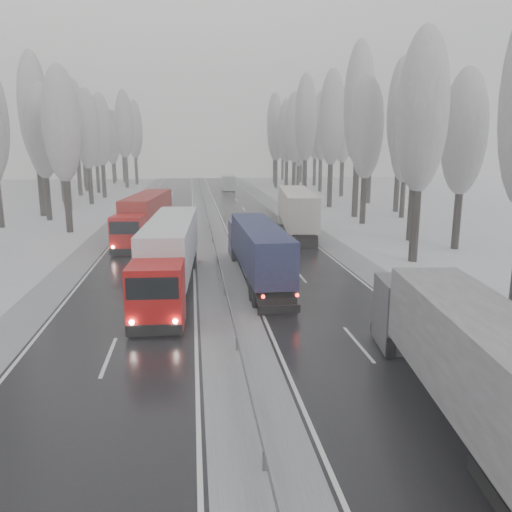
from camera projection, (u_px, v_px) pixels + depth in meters
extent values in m
cube|color=black|center=(283.00, 256.00, 38.99)|extent=(7.50, 200.00, 0.03)
cube|color=black|center=(147.00, 260.00, 37.69)|extent=(7.50, 200.00, 0.03)
cube|color=#9DA0A5|center=(216.00, 258.00, 38.34)|extent=(3.00, 200.00, 0.04)
cube|color=#9DA0A5|center=(345.00, 254.00, 39.60)|extent=(2.40, 200.00, 0.04)
cube|color=#9DA0A5|center=(79.00, 261.00, 37.08)|extent=(2.40, 200.00, 0.04)
cube|color=slate|center=(216.00, 250.00, 38.22)|extent=(0.06, 200.00, 0.32)
cube|color=slate|center=(217.00, 260.00, 36.35)|extent=(0.12, 0.12, 0.60)
cube|color=slate|center=(205.00, 208.00, 67.35)|extent=(0.12, 0.12, 0.60)
cylinder|color=black|center=(415.00, 224.00, 36.66)|extent=(0.68, 0.68, 5.62)
ellipsoid|color=gray|center=(423.00, 111.00, 34.94)|extent=(3.60, 3.60, 11.48)
cylinder|color=black|center=(457.00, 219.00, 41.29)|extent=(0.64, 0.64, 4.94)
ellipsoid|color=gray|center=(465.00, 132.00, 39.78)|extent=(3.60, 3.60, 10.09)
cylinder|color=black|center=(411.00, 211.00, 44.99)|extent=(0.66, 0.66, 5.32)
ellipsoid|color=gray|center=(417.00, 124.00, 43.36)|extent=(3.60, 3.60, 10.88)
cylinder|color=black|center=(416.00, 201.00, 49.04)|extent=(0.72, 0.72, 6.31)
ellipsoid|color=gray|center=(422.00, 105.00, 47.10)|extent=(3.60, 3.60, 12.90)
cylinder|color=black|center=(363.00, 199.00, 54.99)|extent=(0.67, 0.67, 5.38)
ellipsoid|color=gray|center=(367.00, 128.00, 53.34)|extent=(3.60, 3.60, 10.98)
cylinder|color=black|center=(402.00, 198.00, 59.73)|extent=(0.62, 0.62, 4.59)
ellipsoid|color=gray|center=(406.00, 142.00, 58.32)|extent=(3.60, 3.60, 9.39)
cylinder|color=black|center=(355.00, 188.00, 60.18)|extent=(0.76, 0.76, 6.95)
ellipsoid|color=gray|center=(359.00, 102.00, 58.05)|extent=(3.60, 3.60, 14.19)
cylinder|color=black|center=(397.00, 186.00, 64.95)|extent=(0.74, 0.74, 6.59)
ellipsoid|color=gray|center=(401.00, 111.00, 62.93)|extent=(3.60, 3.60, 13.46)
cylinder|color=black|center=(330.00, 184.00, 70.13)|extent=(0.72, 0.72, 6.37)
ellipsoid|color=gray|center=(332.00, 117.00, 68.18)|extent=(3.60, 3.60, 13.01)
cylinder|color=black|center=(369.00, 183.00, 74.93)|extent=(0.70, 0.70, 5.97)
ellipsoid|color=gray|center=(372.00, 125.00, 73.10)|extent=(3.60, 3.60, 12.20)
cylinder|color=black|center=(305.00, 179.00, 80.30)|extent=(0.74, 0.74, 6.65)
ellipsoid|color=gray|center=(306.00, 118.00, 78.26)|extent=(3.60, 3.60, 13.59)
cylinder|color=black|center=(342.00, 178.00, 85.14)|extent=(0.71, 0.71, 6.14)
ellipsoid|color=gray|center=(344.00, 125.00, 83.26)|extent=(3.60, 3.60, 12.54)
cylinder|color=black|center=(294.00, 177.00, 89.84)|extent=(0.71, 0.71, 6.05)
ellipsoid|color=gray|center=(295.00, 127.00, 87.98)|extent=(3.60, 3.60, 12.37)
cylinder|color=black|center=(320.00, 175.00, 94.42)|extent=(0.72, 0.72, 6.30)
ellipsoid|color=gray|center=(322.00, 126.00, 92.49)|extent=(3.60, 3.60, 12.87)
cylinder|color=black|center=(286.00, 175.00, 97.14)|extent=(0.70, 0.70, 5.88)
ellipsoid|color=gray|center=(287.00, 131.00, 95.34)|extent=(3.60, 3.60, 12.00)
cylinder|color=black|center=(298.00, 176.00, 101.51)|extent=(0.64, 0.64, 4.86)
ellipsoid|color=gray|center=(299.00, 142.00, 100.02)|extent=(3.60, 3.60, 9.92)
cylinder|color=black|center=(276.00, 173.00, 103.90)|extent=(0.70, 0.70, 5.98)
ellipsoid|color=gray|center=(276.00, 131.00, 102.07)|extent=(3.60, 3.60, 12.21)
cylinder|color=black|center=(314.00, 171.00, 108.89)|extent=(0.71, 0.71, 6.19)
ellipsoid|color=gray|center=(315.00, 130.00, 107.00)|extent=(3.60, 3.60, 12.64)
cylinder|color=black|center=(274.00, 169.00, 113.51)|extent=(0.75, 0.75, 6.86)
ellipsoid|color=gray|center=(275.00, 124.00, 111.40)|extent=(3.60, 3.60, 14.01)
cylinder|color=black|center=(301.00, 171.00, 118.39)|extent=(0.68, 0.68, 5.55)
ellipsoid|color=gray|center=(301.00, 136.00, 116.68)|extent=(3.60, 3.60, 11.33)
cylinder|color=black|center=(274.00, 169.00, 124.03)|extent=(0.71, 0.71, 6.09)
ellipsoid|color=gray|center=(274.00, 133.00, 122.17)|extent=(3.60, 3.60, 12.45)
cylinder|color=black|center=(282.00, 169.00, 128.32)|extent=(0.67, 0.67, 5.49)
ellipsoid|color=gray|center=(283.00, 138.00, 126.64)|extent=(3.60, 3.60, 11.21)
cylinder|color=black|center=(68.00, 205.00, 49.34)|extent=(0.67, 0.67, 5.44)
ellipsoid|color=gray|center=(61.00, 124.00, 47.67)|extent=(3.60, 3.60, 11.11)
cylinder|color=black|center=(48.00, 198.00, 57.53)|extent=(0.66, 0.66, 5.23)
ellipsoid|color=gray|center=(42.00, 131.00, 55.93)|extent=(3.60, 3.60, 10.68)
cylinder|color=black|center=(41.00, 189.00, 61.04)|extent=(0.74, 0.74, 6.60)
ellipsoid|color=gray|center=(34.00, 109.00, 59.02)|extent=(3.60, 3.60, 13.49)
cylinder|color=black|center=(69.00, 191.00, 66.89)|extent=(0.65, 0.65, 5.16)
ellipsoid|color=gray|center=(64.00, 134.00, 65.31)|extent=(3.60, 3.60, 10.54)
cylinder|color=black|center=(65.00, 186.00, 70.52)|extent=(0.69, 0.69, 5.79)
ellipsoid|color=gray|center=(60.00, 126.00, 68.75)|extent=(3.60, 3.60, 11.84)
cylinder|color=black|center=(91.00, 185.00, 73.58)|extent=(0.68, 0.68, 5.64)
ellipsoid|color=gray|center=(87.00, 129.00, 71.85)|extent=(3.60, 3.60, 11.53)
cylinder|color=black|center=(63.00, 180.00, 76.76)|extent=(0.73, 0.73, 6.56)
ellipsoid|color=gray|center=(58.00, 117.00, 74.75)|extent=(3.60, 3.60, 13.40)
cylinder|color=black|center=(104.00, 180.00, 83.36)|extent=(0.69, 0.69, 5.79)
ellipsoid|color=gray|center=(100.00, 129.00, 81.59)|extent=(3.60, 3.60, 11.84)
cylinder|color=black|center=(79.00, 176.00, 86.56)|extent=(0.74, 0.74, 6.65)
ellipsoid|color=gray|center=(75.00, 120.00, 84.52)|extent=(3.60, 3.60, 13.58)
cylinder|color=black|center=(98.00, 179.00, 92.17)|extent=(0.65, 0.65, 5.12)
ellipsoid|color=gray|center=(95.00, 138.00, 90.60)|extent=(3.60, 3.60, 10.46)
cylinder|color=black|center=(86.00, 176.00, 95.61)|extent=(0.69, 0.69, 5.84)
ellipsoid|color=gray|center=(83.00, 131.00, 93.82)|extent=(3.60, 3.60, 11.92)
cylinder|color=black|center=(126.00, 172.00, 102.94)|extent=(0.74, 0.74, 6.67)
ellipsoid|color=gray|center=(124.00, 124.00, 100.89)|extent=(3.60, 3.60, 13.63)
cylinder|color=black|center=(85.00, 172.00, 105.72)|extent=(0.72, 0.72, 6.31)
ellipsoid|color=gray|center=(82.00, 128.00, 103.79)|extent=(3.60, 3.60, 12.88)
cylinder|color=black|center=(136.00, 170.00, 112.20)|extent=(0.72, 0.72, 6.29)
ellipsoid|color=gray|center=(134.00, 129.00, 110.27)|extent=(3.60, 3.60, 12.84)
cylinder|color=black|center=(114.00, 173.00, 115.54)|extent=(0.64, 0.64, 4.86)
ellipsoid|color=gray|center=(112.00, 142.00, 114.05)|extent=(3.60, 3.60, 9.92)
cylinder|color=black|center=(124.00, 168.00, 118.12)|extent=(0.74, 0.74, 6.63)
ellipsoid|color=gray|center=(122.00, 127.00, 116.08)|extent=(3.60, 3.60, 13.54)
cylinder|color=black|center=(115.00, 170.00, 121.74)|extent=(0.69, 0.69, 5.79)
ellipsoid|color=gray|center=(113.00, 135.00, 119.97)|extent=(3.60, 3.60, 11.82)
cube|color=#525358|center=(410.00, 315.00, 20.55)|extent=(2.69, 2.77, 2.87)
cube|color=black|center=(403.00, 291.00, 21.57)|extent=(2.19, 0.38, 0.96)
cube|color=black|center=(399.00, 330.00, 22.06)|extent=(2.39, 0.45, 0.48)
cube|color=#5F5F61|center=(498.00, 373.00, 13.05)|extent=(4.02, 12.64, 2.68)
cylinder|color=black|center=(389.00, 347.00, 20.04)|extent=(0.46, 1.03, 0.99)
cylinder|color=black|center=(439.00, 347.00, 20.03)|extent=(0.46, 1.03, 0.99)
sphere|color=white|center=(379.00, 322.00, 22.00)|extent=(0.21, 0.21, 0.21)
sphere|color=white|center=(420.00, 322.00, 22.00)|extent=(0.21, 0.21, 0.21)
cube|color=#201E4B|center=(245.00, 240.00, 37.66)|extent=(2.29, 2.38, 2.69)
cube|color=black|center=(243.00, 229.00, 38.61)|extent=(2.07, 0.13, 0.90)
cube|color=black|center=(243.00, 251.00, 39.06)|extent=(2.25, 0.18, 0.45)
cube|color=#141438|center=(259.00, 245.00, 30.69)|extent=(2.52, 11.71, 2.51)
cube|color=black|center=(277.00, 304.00, 25.43)|extent=(2.07, 0.15, 0.40)
cube|color=black|center=(268.00, 287.00, 27.95)|extent=(2.07, 4.97, 0.40)
cube|color=black|center=(275.00, 305.00, 25.94)|extent=(2.06, 0.09, 0.54)
cylinder|color=black|center=(234.00, 255.00, 37.05)|extent=(0.33, 0.94, 0.93)
cylinder|color=black|center=(259.00, 255.00, 37.32)|extent=(0.33, 0.94, 0.93)
cylinder|color=black|center=(252.00, 293.00, 27.51)|extent=(0.33, 0.94, 0.93)
cylinder|color=black|center=(286.00, 292.00, 27.78)|extent=(0.33, 0.94, 0.93)
cylinder|color=black|center=(255.00, 299.00, 26.38)|extent=(0.33, 0.94, 0.93)
cylinder|color=black|center=(290.00, 298.00, 26.65)|extent=(0.33, 0.94, 0.93)
sphere|color=#FF0C05|center=(261.00, 292.00, 25.09)|extent=(0.18, 0.18, 0.18)
sphere|color=#FF0C05|center=(294.00, 291.00, 25.33)|extent=(0.18, 0.18, 0.18)
sphere|color=white|center=(232.00, 246.00, 38.89)|extent=(0.20, 0.20, 0.20)
sphere|color=white|center=(254.00, 246.00, 39.13)|extent=(0.20, 0.20, 0.20)
cube|color=beige|center=(290.00, 208.00, 55.13)|extent=(2.94, 3.03, 3.16)
cube|color=black|center=(289.00, 200.00, 56.26)|extent=(2.41, 0.39, 1.05)
cube|color=black|center=(289.00, 217.00, 56.79)|extent=(2.63, 0.47, 0.53)
cube|color=beige|center=(297.00, 207.00, 46.88)|extent=(4.29, 13.90, 2.95)
cube|color=black|center=(304.00, 244.00, 40.64)|extent=(2.42, 0.41, 0.47)
cube|color=black|center=(300.00, 235.00, 43.63)|extent=(2.98, 6.02, 0.47)
cube|color=black|center=(303.00, 245.00, 41.25)|extent=(2.41, 0.35, 0.63)
cylinder|color=black|center=(281.00, 220.00, 54.56)|extent=(0.50, 1.13, 1.09)
cylinder|color=black|center=(301.00, 220.00, 54.58)|extent=(0.50, 1.13, 1.09)
cylinder|color=black|center=(288.00, 239.00, 43.26)|extent=(0.50, 1.13, 1.09)
cylinder|color=black|center=(313.00, 239.00, 43.28)|extent=(0.50, 1.13, 1.09)
cylinder|color=black|center=(289.00, 242.00, 41.92)|extent=(0.50, 1.13, 1.09)
cylinder|color=black|center=(315.00, 242.00, 41.94)|extent=(0.50, 1.13, 1.09)
sphere|color=#FF0C05|center=(292.00, 234.00, 40.38)|extent=(0.21, 0.21, 0.21)
sphere|color=#FF0C05|center=(316.00, 234.00, 40.40)|extent=(0.21, 0.21, 0.21)
sphere|color=white|center=(280.00, 214.00, 56.73)|extent=(0.23, 0.23, 0.23)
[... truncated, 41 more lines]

